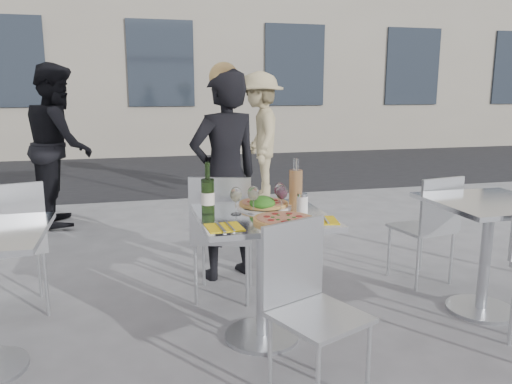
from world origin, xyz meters
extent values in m
plane|color=slate|center=(0.00, 0.00, 0.00)|extent=(80.00, 80.00, 0.00)
cube|color=black|center=(0.00, 6.50, 0.00)|extent=(24.00, 5.00, 0.00)
cylinder|color=#B7BABF|center=(0.00, 0.00, 0.01)|extent=(0.44, 0.44, 0.02)
cylinder|color=#B7BABF|center=(0.00, 0.00, 0.37)|extent=(0.07, 0.07, 0.72)
cube|color=silver|center=(0.00, 0.00, 0.73)|extent=(0.72, 0.72, 0.03)
cylinder|color=#B7BABF|center=(1.50, 0.00, 0.01)|extent=(0.44, 0.44, 0.02)
cylinder|color=#B7BABF|center=(1.50, 0.00, 0.37)|extent=(0.07, 0.07, 0.72)
cube|color=silver|center=(1.50, 0.00, 0.73)|extent=(0.72, 0.72, 0.03)
cylinder|color=silver|center=(0.11, 0.78, 0.22)|extent=(0.02, 0.02, 0.43)
cylinder|color=silver|center=(-0.22, 0.88, 0.22)|extent=(0.02, 0.02, 0.43)
cylinder|color=silver|center=(0.01, 0.45, 0.22)|extent=(0.02, 0.02, 0.43)
cylinder|color=silver|center=(-0.32, 0.55, 0.22)|extent=(0.02, 0.02, 0.43)
cube|color=silver|center=(-0.10, 0.66, 0.44)|extent=(0.50, 0.50, 0.02)
cube|color=silver|center=(-0.16, 0.47, 0.67)|extent=(0.39, 0.14, 0.43)
cylinder|color=silver|center=(0.32, -0.72, 0.20)|extent=(0.02, 0.02, 0.40)
cylinder|color=silver|center=(-0.11, -0.55, 0.20)|extent=(0.02, 0.02, 0.40)
cylinder|color=silver|center=(0.19, -0.43, 0.20)|extent=(0.02, 0.02, 0.40)
cube|color=silver|center=(0.10, -0.64, 0.41)|extent=(0.50, 0.50, 0.02)
cube|color=silver|center=(0.03, -0.46, 0.63)|extent=(0.36, 0.17, 0.40)
cylinder|color=silver|center=(-1.37, 0.95, 0.22)|extent=(0.02, 0.02, 0.43)
cylinder|color=silver|center=(-1.27, 0.62, 0.22)|extent=(0.02, 0.02, 0.43)
cube|color=silver|center=(-1.49, 0.74, 0.44)|extent=(0.50, 0.50, 0.02)
cube|color=silver|center=(-1.43, 0.55, 0.67)|extent=(0.39, 0.13, 0.43)
cylinder|color=silver|center=(1.53, 0.78, 0.20)|extent=(0.02, 0.02, 0.40)
cylinder|color=silver|center=(1.22, 0.73, 0.20)|extent=(0.02, 0.02, 0.40)
cylinder|color=silver|center=(1.59, 0.46, 0.20)|extent=(0.02, 0.02, 0.40)
cylinder|color=silver|center=(1.27, 0.41, 0.20)|extent=(0.02, 0.02, 0.40)
cube|color=silver|center=(1.40, 0.60, 0.41)|extent=(0.43, 0.43, 0.02)
cube|color=silver|center=(1.43, 0.41, 0.63)|extent=(0.37, 0.09, 0.40)
imported|color=black|center=(-0.02, 1.05, 0.79)|extent=(0.67, 0.55, 1.59)
imported|color=black|center=(-1.45, 3.08, 0.86)|extent=(0.73, 0.90, 1.72)
imported|color=tan|center=(0.97, 3.83, 0.84)|extent=(0.77, 1.16, 1.68)
cylinder|color=tan|center=(0.07, -0.17, 0.76)|extent=(0.32, 0.32, 0.02)
cylinder|color=beige|center=(0.07, -0.17, 0.77)|extent=(0.28, 0.28, 0.00)
cylinder|color=white|center=(0.05, 0.18, 0.76)|extent=(0.33, 0.33, 0.01)
cylinder|color=tan|center=(0.05, 0.18, 0.77)|extent=(0.29, 0.29, 0.02)
cylinder|color=beige|center=(0.05, 0.18, 0.78)|extent=(0.26, 0.26, 0.00)
cylinder|color=white|center=(0.02, 0.10, 0.76)|extent=(0.22, 0.22, 0.01)
ellipsoid|color=#1C6719|center=(0.02, 0.10, 0.80)|extent=(0.15, 0.15, 0.08)
sphere|color=#B21914|center=(0.06, 0.12, 0.81)|extent=(0.03, 0.03, 0.03)
cylinder|color=#2D4C1C|center=(-0.29, 0.09, 0.85)|extent=(0.07, 0.07, 0.20)
cone|color=#2D4C1C|center=(-0.29, 0.09, 0.95)|extent=(0.07, 0.07, 0.03)
cylinder|color=#2D4C1C|center=(-0.29, 0.09, 0.99)|extent=(0.03, 0.03, 0.10)
cylinder|color=silver|center=(-0.29, 0.09, 0.84)|extent=(0.07, 0.07, 0.07)
cylinder|color=tan|center=(0.25, 0.16, 0.86)|extent=(0.08, 0.08, 0.22)
cylinder|color=white|center=(0.25, 0.16, 1.00)|extent=(0.03, 0.03, 0.08)
cylinder|color=white|center=(0.24, 0.01, 0.80)|extent=(0.06, 0.06, 0.09)
cylinder|color=silver|center=(0.24, 0.01, 0.85)|extent=(0.06, 0.06, 0.02)
cylinder|color=white|center=(-0.14, 0.04, 0.75)|extent=(0.06, 0.06, 0.00)
cylinder|color=white|center=(-0.14, 0.04, 0.80)|extent=(0.01, 0.01, 0.09)
ellipsoid|color=white|center=(-0.14, 0.04, 0.86)|extent=(0.07, 0.07, 0.08)
ellipsoid|color=beige|center=(-0.14, 0.04, 0.85)|extent=(0.05, 0.05, 0.05)
cylinder|color=white|center=(-0.04, 0.05, 0.75)|extent=(0.06, 0.06, 0.00)
cylinder|color=white|center=(-0.04, 0.05, 0.80)|extent=(0.01, 0.01, 0.09)
ellipsoid|color=white|center=(-0.04, 0.05, 0.86)|extent=(0.07, 0.07, 0.08)
ellipsoid|color=beige|center=(-0.04, 0.05, 0.85)|extent=(0.05, 0.05, 0.05)
cylinder|color=white|center=(0.12, 0.04, 0.75)|extent=(0.06, 0.06, 0.00)
cylinder|color=white|center=(0.12, 0.04, 0.80)|extent=(0.01, 0.01, 0.09)
ellipsoid|color=white|center=(0.12, 0.04, 0.86)|extent=(0.07, 0.07, 0.08)
ellipsoid|color=#43091C|center=(0.12, 0.04, 0.85)|extent=(0.05, 0.05, 0.05)
cylinder|color=white|center=(0.13, 0.11, 0.75)|extent=(0.06, 0.06, 0.00)
cylinder|color=white|center=(0.13, 0.11, 0.80)|extent=(0.01, 0.01, 0.09)
ellipsoid|color=white|center=(0.13, 0.11, 0.86)|extent=(0.07, 0.07, 0.08)
ellipsoid|color=#43091C|center=(0.13, 0.11, 0.85)|extent=(0.05, 0.05, 0.05)
cube|color=yellow|center=(-0.26, -0.21, 0.75)|extent=(0.19, 0.19, 0.00)
cube|color=#B7BABF|center=(-0.28, -0.21, 0.76)|extent=(0.03, 0.20, 0.00)
cube|color=#B7BABF|center=(-0.23, -0.21, 0.76)|extent=(0.02, 0.18, 0.00)
cube|color=yellow|center=(0.27, -0.20, 0.75)|extent=(0.21, 0.21, 0.00)
cube|color=#B7BABF|center=(0.25, -0.20, 0.76)|extent=(0.05, 0.20, 0.00)
cube|color=#B7BABF|center=(0.30, -0.20, 0.76)|extent=(0.04, 0.18, 0.00)
camera|label=1|loc=(-0.70, -2.63, 1.43)|focal=35.00mm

